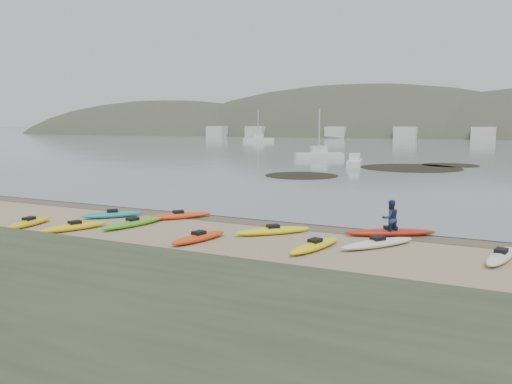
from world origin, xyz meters
The scene contains 8 objects.
ground centered at (0.00, 0.00, 0.00)m, with size 600.00×600.00×0.00m, color tan.
wet_sand centered at (0.00, -0.30, 0.00)m, with size 60.00×60.00×0.00m, color brown.
water centered at (0.00, 300.00, 0.01)m, with size 1200.00×1200.00×0.00m, color slate.
kayaks centered at (0.38, -3.60, 0.17)m, with size 22.48×8.34×0.34m.
person_east centered at (7.18, -0.93, 0.84)m, with size 0.82×0.64×1.68m, color navy.
kelp_mats centered at (1.53, 33.50, 0.03)m, with size 19.01×26.15×0.04m.
moored_boats centered at (0.85, 84.81, 0.53)m, with size 98.76×88.25×1.19m.
far_town centered at (6.00, 145.00, 2.00)m, with size 199.00×5.00×4.00m.
Camera 1 is at (11.28, -23.51, 5.10)m, focal length 35.00 mm.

